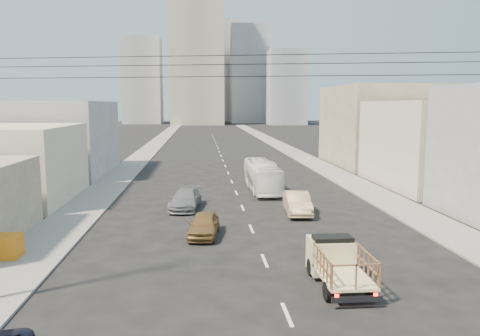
{
  "coord_description": "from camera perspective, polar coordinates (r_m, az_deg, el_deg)",
  "views": [
    {
      "loc": [
        -3.11,
        -14.09,
        7.66
      ],
      "look_at": [
        -0.5,
        16.39,
        3.5
      ],
      "focal_mm": 35.0,
      "sensor_mm": 36.0,
      "label": 1
    }
  ],
  "objects": [
    {
      "name": "midrise_nw",
      "position": [
        195.66,
        -11.8,
        10.32
      ],
      "size": [
        15.0,
        15.0,
        34.0
      ],
      "primitive_type": "cube",
      "color": "#94979C",
      "rests_on": "ground"
    },
    {
      "name": "high_rise_tower",
      "position": [
        185.44,
        -5.31,
        14.63
      ],
      "size": [
        20.0,
        20.0,
        60.0
      ],
      "primitive_type": "cube",
      "color": "tan",
      "rests_on": "ground"
    },
    {
      "name": "sidewalk_right",
      "position": [
        85.73,
        5.11,
        2.63
      ],
      "size": [
        3.5,
        180.0,
        0.12
      ],
      "primitive_type": "cube",
      "color": "gray",
      "rests_on": "ground"
    },
    {
      "name": "sedan_grey",
      "position": [
        34.83,
        -6.68,
        -3.82
      ],
      "size": [
        2.57,
        5.09,
        1.42
      ],
      "primitive_type": "imported",
      "rotation": [
        0.0,
        0.0,
        -0.12
      ],
      "color": "slate",
      "rests_on": "ground"
    },
    {
      "name": "midrise_east",
      "position": [
        182.24,
        5.66,
        9.7
      ],
      "size": [
        14.0,
        14.0,
        28.0
      ],
      "primitive_type": "cube",
      "color": "#94979C",
      "rests_on": "ground"
    },
    {
      "name": "midrise_ne",
      "position": [
        200.59,
        1.18,
        11.27
      ],
      "size": [
        16.0,
        16.0,
        40.0
      ],
      "primitive_type": "cube",
      "color": "#94979C",
      "rests_on": "ground"
    },
    {
      "name": "crate_stack",
      "position": [
        26.28,
        -27.1,
        -8.51
      ],
      "size": [
        1.8,
        1.2,
        1.14
      ],
      "color": "orange",
      "rests_on": "sidewalk_left"
    },
    {
      "name": "bldg_left_far",
      "position": [
        55.68,
        -22.04,
        3.41
      ],
      "size": [
        12.0,
        16.0,
        8.0
      ],
      "primitive_type": "cube",
      "color": "gray",
      "rests_on": "ground"
    },
    {
      "name": "city_bus",
      "position": [
        41.89,
        2.72,
        -0.97
      ],
      "size": [
        2.38,
        9.53,
        2.64
      ],
      "primitive_type": "imported",
      "rotation": [
        0.0,
        0.0,
        0.02
      ],
      "color": "white",
      "rests_on": "ground"
    },
    {
      "name": "sedan_tan",
      "position": [
        33.29,
        7.02,
        -4.26
      ],
      "size": [
        1.96,
        4.76,
        1.53
      ],
      "primitive_type": "imported",
      "rotation": [
        0.0,
        0.0,
        -0.07
      ],
      "color": "tan",
      "rests_on": "ground"
    },
    {
      "name": "flatbed_pickup",
      "position": [
        20.69,
        11.83,
        -10.92
      ],
      "size": [
        1.95,
        4.41,
        1.9
      ],
      "color": "beige",
      "rests_on": "ground"
    },
    {
      "name": "overhead_wires",
      "position": [
        15.95,
        6.53,
        12.39
      ],
      "size": [
        23.01,
        5.02,
        0.72
      ],
      "color": "black",
      "rests_on": "ground"
    },
    {
      "name": "lane_dashes",
      "position": [
        67.6,
        -2.22,
        1.24
      ],
      "size": [
        0.15,
        104.0,
        0.01
      ],
      "color": "silver",
      "rests_on": "ground"
    },
    {
      "name": "sidewalk_left",
      "position": [
        84.87,
        -10.72,
        2.47
      ],
      "size": [
        3.5,
        180.0,
        0.12
      ],
      "primitive_type": "cube",
      "color": "gray",
      "rests_on": "ground"
    },
    {
      "name": "bldg_right_mid",
      "position": [
        47.92,
        23.31,
        2.73
      ],
      "size": [
        11.0,
        14.0,
        8.0
      ],
      "primitive_type": "cube",
      "color": "beige",
      "rests_on": "ground"
    },
    {
      "name": "bldg_right_far",
      "position": [
        62.58,
        16.85,
        4.98
      ],
      "size": [
        12.0,
        16.0,
        10.0
      ],
      "primitive_type": "cube",
      "color": "gray",
      "rests_on": "ground"
    },
    {
      "name": "sedan_brown",
      "position": [
        27.61,
        -4.43,
        -6.91
      ],
      "size": [
        2.13,
        4.22,
        1.38
      ],
      "primitive_type": "imported",
      "rotation": [
        0.0,
        0.0,
        -0.13
      ],
      "color": "brown",
      "rests_on": "ground"
    },
    {
      "name": "midrise_back",
      "position": [
        214.76,
        -2.5,
        11.56
      ],
      "size": [
        18.0,
        18.0,
        44.0
      ],
      "primitive_type": "cube",
      "color": "gray",
      "rests_on": "ground"
    }
  ]
}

